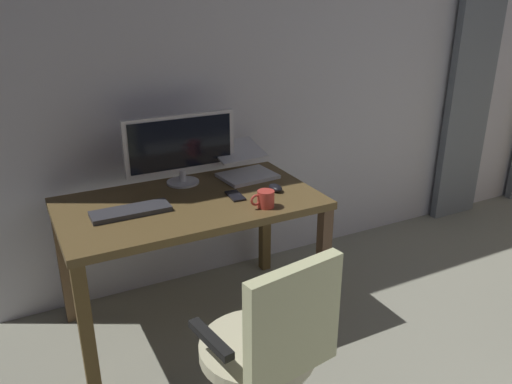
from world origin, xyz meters
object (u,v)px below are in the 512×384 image
(computer_monitor, at_px, (181,146))
(computer_mouse, at_px, (275,188))
(cell_phone_by_monitor, at_px, (235,196))
(computer_keyboard, at_px, (131,211))
(mug_coffee, at_px, (265,199))
(laptop, at_px, (244,166))
(office_chair, at_px, (267,370))
(desk, at_px, (191,217))

(computer_monitor, xyz_separation_m, computer_mouse, (-0.40, 0.34, -0.20))
(cell_phone_by_monitor, bearing_deg, computer_mouse, 177.67)
(computer_keyboard, height_order, mug_coffee, mug_coffee)
(laptop, bearing_deg, computer_monitor, -11.68)
(laptop, xyz_separation_m, mug_coffee, (0.11, 0.47, -0.01))
(laptop, height_order, computer_mouse, laptop)
(office_chair, distance_m, computer_keyboard, 1.03)
(cell_phone_by_monitor, distance_m, mug_coffee, 0.21)
(laptop, height_order, cell_phone_by_monitor, laptop)
(laptop, bearing_deg, office_chair, 62.78)
(computer_monitor, distance_m, computer_mouse, 0.56)
(computer_mouse, bearing_deg, computer_monitor, -40.63)
(desk, relative_size, cell_phone_by_monitor, 9.15)
(office_chair, distance_m, laptop, 1.33)
(computer_monitor, height_order, mug_coffee, computer_monitor)
(computer_monitor, height_order, laptop, computer_monitor)
(desk, xyz_separation_m, laptop, (-0.41, -0.21, 0.15))
(computer_keyboard, height_order, computer_mouse, computer_mouse)
(cell_phone_by_monitor, bearing_deg, desk, -11.88)
(office_chair, height_order, computer_monitor, computer_monitor)
(desk, height_order, office_chair, office_chair)
(desk, height_order, cell_phone_by_monitor, cell_phone_by_monitor)
(desk, xyz_separation_m, computer_monitor, (-0.05, -0.25, 0.31))
(computer_monitor, xyz_separation_m, laptop, (-0.36, 0.04, -0.16))
(computer_monitor, bearing_deg, cell_phone_by_monitor, 118.71)
(computer_monitor, distance_m, cell_phone_by_monitor, 0.42)
(computer_monitor, height_order, cell_phone_by_monitor, computer_monitor)
(cell_phone_by_monitor, relative_size, mug_coffee, 1.13)
(computer_keyboard, xyz_separation_m, laptop, (-0.72, -0.24, 0.04))
(computer_keyboard, height_order, cell_phone_by_monitor, computer_keyboard)
(mug_coffee, bearing_deg, office_chair, 62.28)
(computer_monitor, height_order, computer_keyboard, computer_monitor)
(desk, height_order, computer_keyboard, computer_keyboard)
(computer_mouse, height_order, cell_phone_by_monitor, computer_mouse)
(laptop, distance_m, cell_phone_by_monitor, 0.34)
(computer_monitor, relative_size, computer_mouse, 6.24)
(computer_keyboard, distance_m, mug_coffee, 0.65)
(office_chair, height_order, laptop, office_chair)
(computer_keyboard, bearing_deg, desk, -174.73)
(desk, xyz_separation_m, computer_keyboard, (0.31, 0.03, 0.11))
(office_chair, bearing_deg, mug_coffee, 53.39)
(computer_keyboard, xyz_separation_m, computer_mouse, (-0.77, 0.06, 0.01))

